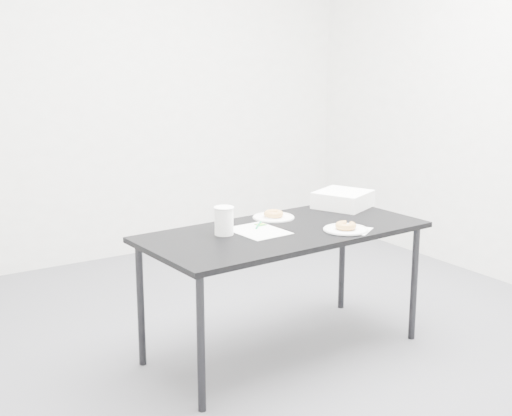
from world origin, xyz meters
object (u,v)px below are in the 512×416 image
donut_far (274,214)px  coffee_cup (224,221)px  scorecard (258,231)px  bakery_box (343,199)px  pen (259,225)px  donut_near (346,226)px  plate_near (346,230)px  table (284,239)px  plate_far (273,217)px

donut_far → coffee_cup: 0.43m
scorecard → bakery_box: size_ratio=1.06×
pen → donut_near: donut_near is taller
scorecard → bakery_box: bakery_box is taller
bakery_box → scorecard: bearing=170.7°
scorecard → pen: (0.06, 0.08, 0.01)m
pen → plate_near: 0.46m
donut_near → bakery_box: 0.54m
pen → donut_far: size_ratio=1.29×
table → bakery_box: bakery_box is taller
table → plate_far: (0.09, 0.23, 0.05)m
table → donut_near: (0.25, -0.20, 0.08)m
table → donut_far: donut_far is taller
table → scorecard: 0.15m
scorecard → plate_far: bearing=36.3°
scorecard → plate_far: plate_far is taller
bakery_box → table: bearing=177.4°
table → donut_near: 0.33m
pen → coffee_cup: coffee_cup is taller
plate_near → plate_far: size_ratio=1.01×
table → bakery_box: size_ratio=5.38×
plate_near → bakery_box: bakery_box is taller
table → bakery_box: bearing=18.4°
plate_near → bakery_box: 0.54m
coffee_cup → bakery_box: size_ratio=0.51×
plate_far → donut_far: (0.00, 0.00, 0.02)m
plate_near → coffee_cup: (-0.57, 0.28, 0.07)m
plate_far → bakery_box: size_ratio=0.81×
table → bakery_box: (0.58, 0.23, 0.10)m
table → pen: pen is taller
plate_near → donut_far: size_ratio=2.15×
pen → donut_far: donut_far is taller
donut_far → bakery_box: 0.49m
pen → scorecard: bearing=-170.9°
plate_far → donut_far: bearing=0.0°
plate_near → donut_far: bearing=110.9°
table → plate_near: plate_near is taller
plate_far → donut_far: 0.02m
pen → bakery_box: size_ratio=0.49×
table → plate_near: bearing=-40.7°
donut_near → coffee_cup: (-0.57, 0.28, 0.05)m
scorecard → coffee_cup: size_ratio=2.08×
donut_far → scorecard: bearing=-139.6°
plate_near → donut_near: bearing=0.0°
plate_far → pen: bearing=-147.5°
table → pen: 0.16m
table → scorecard: size_ratio=5.10×
donut_near → plate_far: 0.46m
donut_far → pen: bearing=-147.5°
scorecard → plate_far: (0.22, 0.19, 0.00)m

